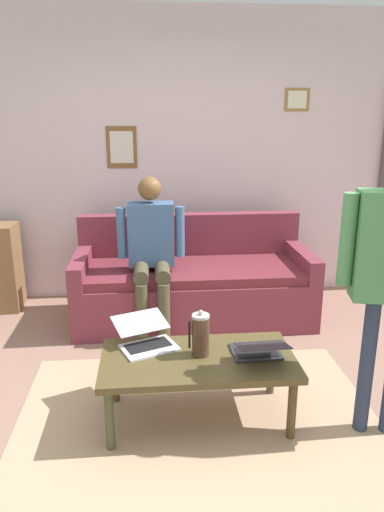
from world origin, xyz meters
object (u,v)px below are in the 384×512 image
coffee_table (198,364)px  laptop_center (146,338)px  couch (193,284)px  laptop_left (258,350)px  person_seated (151,246)px  french_press (201,335)px

coffee_table → laptop_center: bearing=-30.6°
couch → laptop_center: (0.41, 1.33, 0.15)m
coffee_table → laptop_left: size_ratio=3.06×
coffee_table → laptop_center: 0.36m
laptop_center → couch: bearing=-107.1°
couch → person_seated: bearing=32.0°
couch → person_seated: size_ratio=1.59×
laptop_left → person_seated: 1.46m
person_seated → french_press: bearing=102.0°
laptop_center → french_press: (-0.32, 0.15, 0.08)m
couch → laptop_left: size_ratio=5.55×
couch → person_seated: 0.60m
coffee_table → french_press: 0.18m
laptop_left → french_press: bearing=-9.4°
coffee_table → french_press: french_press is taller
person_seated → laptop_left: bearing=114.4°
couch → coffee_table: 1.52m
coffee_table → laptop_left: laptop_left is taller
couch → french_press: 1.50m
french_press → person_seated: 1.30m
couch → person_seated: person_seated is taller
french_press → laptop_left: bearing=170.6°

